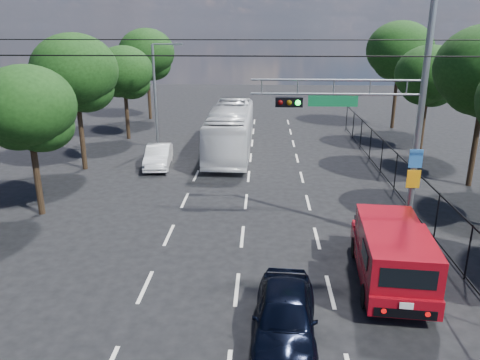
# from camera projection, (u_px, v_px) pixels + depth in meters

# --- Properties ---
(lane_markings) EXTENTS (6.12, 38.00, 0.01)m
(lane_markings) POSITION_uv_depth(u_px,v_px,m) (247.00, 188.00, 24.60)
(lane_markings) COLOR beige
(lane_markings) RESTS_ON ground
(signal_mast) EXTENTS (6.43, 0.39, 9.50)m
(signal_mast) POSITION_uv_depth(u_px,v_px,m) (387.00, 109.00, 17.02)
(signal_mast) COLOR slate
(signal_mast) RESTS_ON ground
(streetlight_left) EXTENTS (2.09, 0.22, 7.08)m
(streetlight_left) POSITION_uv_depth(u_px,v_px,m) (157.00, 92.00, 31.26)
(streetlight_left) COLOR slate
(streetlight_left) RESTS_ON ground
(utility_wires) EXTENTS (22.00, 5.04, 0.74)m
(utility_wires) POSITION_uv_depth(u_px,v_px,m) (244.00, 50.00, 17.44)
(utility_wires) COLOR black
(utility_wires) RESTS_ON ground
(fence_right) EXTENTS (0.06, 34.03, 2.00)m
(fence_right) POSITION_uv_depth(u_px,v_px,m) (406.00, 183.00, 22.19)
(fence_right) COLOR black
(fence_right) RESTS_ON ground
(tree_right_d) EXTENTS (4.32, 4.32, 7.02)m
(tree_right_d) POSITION_uv_depth(u_px,v_px,m) (429.00, 79.00, 30.17)
(tree_right_d) COLOR black
(tree_right_d) RESTS_ON ground
(tree_right_e) EXTENTS (5.28, 5.28, 8.58)m
(tree_right_e) POSITION_uv_depth(u_px,v_px,m) (400.00, 55.00, 37.41)
(tree_right_e) COLOR black
(tree_right_e) RESTS_ON ground
(tree_left_b) EXTENTS (4.08, 4.08, 6.63)m
(tree_left_b) POSITION_uv_depth(u_px,v_px,m) (29.00, 113.00, 19.83)
(tree_left_b) COLOR black
(tree_left_b) RESTS_ON ground
(tree_left_c) EXTENTS (4.80, 4.80, 7.80)m
(tree_left_c) POSITION_uv_depth(u_px,v_px,m) (76.00, 77.00, 26.25)
(tree_left_c) COLOR black
(tree_left_c) RESTS_ON ground
(tree_left_d) EXTENTS (4.20, 4.20, 6.83)m
(tree_left_d) POSITION_uv_depth(u_px,v_px,m) (124.00, 75.00, 34.03)
(tree_left_d) COLOR black
(tree_left_d) RESTS_ON ground
(tree_left_e) EXTENTS (4.92, 4.92, 7.99)m
(tree_left_e) POSITION_uv_depth(u_px,v_px,m) (147.00, 57.00, 41.38)
(tree_left_e) COLOR black
(tree_left_e) RESTS_ON ground
(red_pickup) EXTENTS (2.47, 5.71, 2.07)m
(red_pickup) POSITION_uv_depth(u_px,v_px,m) (391.00, 253.00, 15.15)
(red_pickup) COLOR black
(red_pickup) RESTS_ON ground
(navy_hatchback) EXTENTS (1.93, 4.29, 1.43)m
(navy_hatchback) POSITION_uv_depth(u_px,v_px,m) (285.00, 316.00, 12.52)
(navy_hatchback) COLOR black
(navy_hatchback) RESTS_ON ground
(white_bus) EXTENTS (2.67, 11.18, 3.11)m
(white_bus) POSITION_uv_depth(u_px,v_px,m) (230.00, 130.00, 30.97)
(white_bus) COLOR white
(white_bus) RESTS_ON ground
(white_van) EXTENTS (1.77, 4.09, 1.31)m
(white_van) POSITION_uv_depth(u_px,v_px,m) (158.00, 156.00, 28.14)
(white_van) COLOR white
(white_van) RESTS_ON ground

